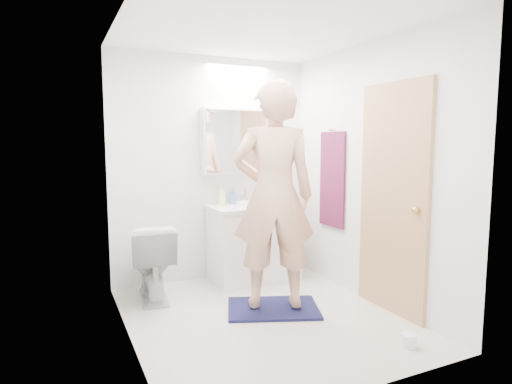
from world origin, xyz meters
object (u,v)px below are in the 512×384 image
vanity_cabinet (254,244)px  medicine_cabinet (240,141)px  person (274,196)px  soap_bottle_a (222,195)px  toothbrush_cup (270,198)px  toilet_paper_roll (409,340)px  soap_bottle_b (233,196)px  toilet (152,261)px

vanity_cabinet → medicine_cabinet: medicine_cabinet is taller
person → soap_bottle_a: (-0.10, 1.01, -0.10)m
soap_bottle_a → toothbrush_cup: bearing=1.0°
toilet_paper_roll → toothbrush_cup: bearing=92.1°
soap_bottle_b → toilet_paper_roll: 2.32m
toilet → toilet_paper_roll: toilet is taller
toilet → person: person is taller
vanity_cabinet → person: person is taller
vanity_cabinet → toothbrush_cup: (0.28, 0.16, 0.48)m
soap_bottle_b → toothbrush_cup: (0.44, -0.02, -0.04)m
toothbrush_cup → toilet: bearing=-168.9°
soap_bottle_a → toilet: bearing=-162.0°
soap_bottle_b → toothbrush_cup: size_ratio=1.71×
vanity_cabinet → medicine_cabinet: 1.13m
medicine_cabinet → toothbrush_cup: (0.34, -0.05, -0.63)m
soap_bottle_b → toilet: bearing=-162.9°
vanity_cabinet → toilet_paper_roll: vanity_cabinet is taller
soap_bottle_a → toothbrush_cup: (0.59, 0.01, -0.06)m
vanity_cabinet → soap_bottle_a: soap_bottle_a is taller
person → toothbrush_cup: bearing=-93.8°
vanity_cabinet → toilet: size_ratio=1.22×
toothbrush_cup → toilet_paper_roll: 2.23m
person → soap_bottle_a: 1.02m
medicine_cabinet → toilet: bearing=-163.0°
vanity_cabinet → toilet_paper_roll: (0.36, -1.91, -0.34)m
person → toothbrush_cup: 1.14m
toilet → person: bearing=147.0°
medicine_cabinet → toilet_paper_roll: size_ratio=8.00×
person → vanity_cabinet: bearing=-81.9°
medicine_cabinet → person: (-0.15, -1.07, -0.47)m
medicine_cabinet → toilet_paper_roll: bearing=-78.9°
soap_bottle_b → toilet_paper_roll: bearing=-76.1°
soap_bottle_a → toothbrush_cup: soap_bottle_a is taller
toilet_paper_roll → vanity_cabinet: bearing=100.5°
soap_bottle_a → vanity_cabinet: bearing=-26.0°
toothbrush_cup → medicine_cabinet: bearing=171.6°
toilet → soap_bottle_a: soap_bottle_a is taller
toilet → toilet_paper_roll: size_ratio=6.70×
medicine_cabinet → person: person is taller
toothbrush_cup → soap_bottle_b: bearing=177.4°
vanity_cabinet → soap_bottle_b: 0.57m
toilet_paper_roll → soap_bottle_a: bearing=107.8°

